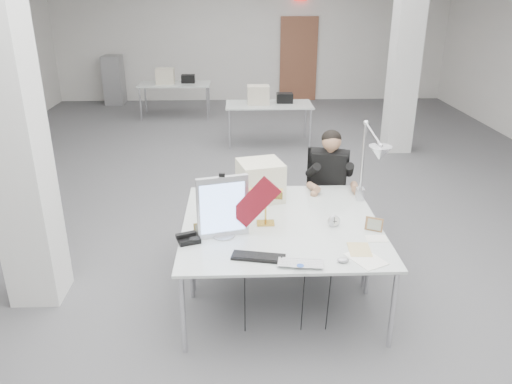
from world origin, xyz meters
TOP-DOWN VIEW (x-y plane):
  - room_shell at (0.04, 0.13)m, footprint 10.04×14.04m
  - desk_main at (0.00, -2.50)m, footprint 1.80×0.90m
  - desk_second at (0.00, -1.60)m, footprint 1.80×0.90m
  - bg_desk_a at (0.20, 3.00)m, footprint 1.60×0.80m
  - bg_desk_b at (-1.80, 5.20)m, footprint 1.60×0.80m
  - filing_cabinet at (-3.50, 6.65)m, footprint 0.45×0.55m
  - office_chair at (0.63, -0.98)m, footprint 0.62×0.62m
  - seated_person at (0.63, -1.03)m, footprint 0.55×0.63m
  - monitor at (-0.52, -2.31)m, footprint 0.44×0.16m
  - pennant at (-0.25, -2.34)m, footprint 0.44×0.13m
  - keyboard at (-0.24, -2.70)m, footprint 0.45×0.23m
  - laptop at (0.08, -2.88)m, footprint 0.38×0.28m
  - mouse at (0.43, -2.79)m, footprint 0.11×0.09m
  - bankers_lamp at (-0.14, -2.08)m, footprint 0.35×0.17m
  - desk_phone at (-0.82, -2.40)m, footprint 0.23×0.21m
  - picture_frame_left at (-0.72, -2.25)m, footprint 0.14×0.07m
  - picture_frame_right at (0.81, -2.25)m, footprint 0.16×0.11m
  - desk_clock at (0.47, -2.15)m, footprint 0.12×0.07m
  - paper_stack_a at (0.62, -2.75)m, footprint 0.33×0.37m
  - paper_stack_b at (0.60, -2.60)m, footprint 0.20×0.26m
  - paper_stack_c at (0.80, -2.41)m, footprint 0.18×0.13m
  - beige_monitor at (-0.17, -1.49)m, footprint 0.51×0.49m
  - architect_lamp at (0.85, -1.79)m, footprint 0.26×0.74m

SIDE VIEW (x-z plane):
  - office_chair at x=0.63m, z-range 0.00..1.03m
  - filing_cabinet at x=-3.50m, z-range 0.00..1.20m
  - desk_main at x=0.00m, z-range 0.73..0.75m
  - desk_second at x=0.00m, z-range 0.73..0.75m
  - bg_desk_a at x=0.20m, z-range 0.73..0.75m
  - bg_desk_b at x=-1.80m, z-range 0.73..0.75m
  - paper_stack_c at x=0.80m, z-range 0.76..0.76m
  - paper_stack_a at x=0.62m, z-range 0.76..0.76m
  - paper_stack_b at x=0.60m, z-range 0.76..0.76m
  - keyboard at x=-0.24m, z-range 0.76..0.78m
  - laptop at x=0.08m, z-range 0.76..0.78m
  - mouse at x=0.43m, z-range 0.76..0.79m
  - desk_phone at x=-0.82m, z-range 0.76..0.80m
  - desk_clock at x=0.47m, z-range 0.75..0.86m
  - picture_frame_left at x=-0.72m, z-range 0.75..0.86m
  - picture_frame_right at x=0.81m, z-range 0.75..0.88m
  - seated_person at x=0.63m, z-range 0.50..1.30m
  - bankers_lamp at x=-0.14m, z-range 0.75..1.13m
  - beige_monitor at x=-0.17m, z-range 0.75..1.15m
  - monitor at x=-0.52m, z-range 0.75..1.31m
  - pennant at x=-0.25m, z-range 0.84..1.33m
  - architect_lamp at x=0.85m, z-range 0.76..1.70m
  - room_shell at x=0.04m, z-range 0.07..3.31m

